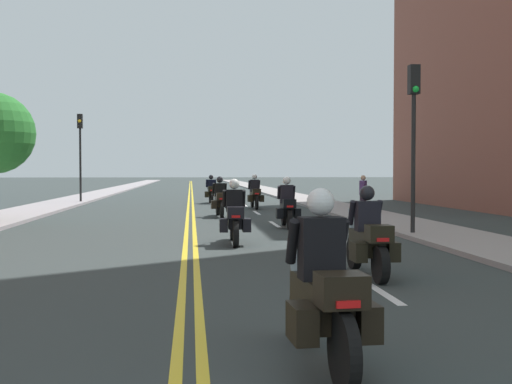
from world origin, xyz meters
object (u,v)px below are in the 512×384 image
motorcycle_1 (369,240)px  motorcycle_3 (287,207)px  motorcycle_0 (323,295)px  traffic_light_near (414,119)px  motorcycle_5 (255,195)px  pedestrian_0 (363,194)px  motorcycle_4 (220,200)px  traffic_light_far (80,142)px  motorcycle_2 (234,218)px  motorcycle_6 (211,192)px

motorcycle_1 → motorcycle_3: bearing=89.0°
motorcycle_0 → traffic_light_near: bearing=63.1°
motorcycle_5 → pedestrian_0: (4.36, -3.55, 0.16)m
motorcycle_4 → traffic_light_far: 13.68m
motorcycle_2 → motorcycle_1: bearing=-67.9°
motorcycle_0 → traffic_light_far: 31.64m
motorcycle_5 → traffic_light_far: (-9.22, 5.98, 2.75)m
motorcycle_0 → motorcycle_6: (-0.08, 29.92, -0.02)m
motorcycle_4 → pedestrian_0: pedestrian_0 is taller
motorcycle_2 → pedestrian_0: pedestrian_0 is taller
motorcycle_1 → traffic_light_far: traffic_light_far is taller
motorcycle_2 → motorcycle_3: size_ratio=1.04×
motorcycle_3 → traffic_light_far: traffic_light_far is taller
pedestrian_0 → motorcycle_3: bearing=1.9°
motorcycle_0 → motorcycle_4: 19.42m
motorcycle_2 → motorcycle_5: bearing=83.5°
motorcycle_6 → pedestrian_0: (6.29, -8.81, 0.19)m
motorcycle_1 → motorcycle_6: size_ratio=0.99×
traffic_light_near → pedestrian_0: bearing=82.5°
motorcycle_0 → pedestrian_0: motorcycle_0 is taller
motorcycle_3 → pedestrian_0: 7.99m
traffic_light_near → pedestrian_0: (1.30, 9.82, -2.41)m
motorcycle_0 → motorcycle_1: (1.83, 4.89, -0.05)m
motorcycle_3 → motorcycle_6: bearing=98.9°
motorcycle_1 → motorcycle_4: (-1.89, 14.52, 0.03)m
traffic_light_near → pedestrian_0: 10.20m
traffic_light_near → pedestrian_0: size_ratio=2.89×
motorcycle_4 → traffic_light_near: bearing=-61.6°
motorcycle_4 → motorcycle_6: bearing=87.1°
motorcycle_5 → traffic_light_near: traffic_light_near is taller
motorcycle_5 → traffic_light_far: 11.33m
motorcycle_3 → motorcycle_5: (-0.01, 10.25, 0.03)m
motorcycle_1 → traffic_light_near: bearing=63.5°
motorcycle_2 → motorcycle_5: 14.76m
traffic_light_far → motorcycle_0: bearing=-76.5°
motorcycle_2 → pedestrian_0: (6.35, 11.07, 0.19)m
motorcycle_1 → motorcycle_4: motorcycle_4 is taller
motorcycle_3 → motorcycle_6: size_ratio=0.99×
motorcycle_5 → traffic_light_far: bearing=145.4°
traffic_light_far → motorcycle_3: bearing=-60.4°
motorcycle_1 → traffic_light_near: (3.09, 6.40, 2.63)m
motorcycle_4 → motorcycle_6: 10.50m
motorcycle_6 → traffic_light_near: (4.99, -18.63, 2.60)m
motorcycle_2 → motorcycle_5: size_ratio=0.98×
motorcycle_2 → traffic_light_near: traffic_light_near is taller
motorcycle_5 → motorcycle_6: size_ratio=1.05×
motorcycle_5 → traffic_light_far: size_ratio=0.46×
motorcycle_5 → motorcycle_6: (-1.93, 5.25, -0.03)m
traffic_light_near → traffic_light_far: size_ratio=0.95×
traffic_light_near → motorcycle_2: bearing=-166.1°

